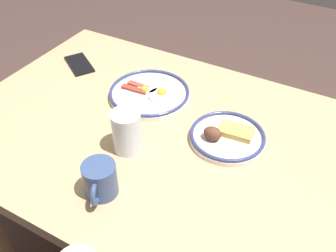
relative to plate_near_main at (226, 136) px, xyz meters
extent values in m
cube|color=tan|center=(0.09, 0.06, -0.04)|extent=(1.40, 0.83, 0.04)
cylinder|color=#977B59|center=(0.70, -0.26, -0.40)|extent=(0.06, 0.06, 0.69)
cylinder|color=silver|center=(0.00, 0.00, -0.01)|extent=(0.22, 0.22, 0.01)
torus|color=navy|center=(0.00, 0.00, 0.00)|extent=(0.21, 0.21, 0.01)
cube|color=tan|center=(-0.02, -0.02, 0.01)|extent=(0.10, 0.07, 0.02)
ellipsoid|color=brown|center=(0.03, 0.03, 0.02)|extent=(0.04, 0.03, 0.03)
ellipsoid|color=brown|center=(0.03, 0.02, 0.01)|extent=(0.04, 0.03, 0.03)
ellipsoid|color=brown|center=(0.03, 0.03, 0.02)|extent=(0.05, 0.04, 0.04)
cylinder|color=silver|center=(0.30, -0.08, -0.01)|extent=(0.26, 0.26, 0.01)
torus|color=navy|center=(0.30, -0.08, 0.00)|extent=(0.26, 0.26, 0.01)
cylinder|color=white|center=(0.26, -0.07, 0.00)|extent=(0.08, 0.08, 0.01)
sphere|color=yellow|center=(0.26, -0.08, 0.01)|extent=(0.03, 0.03, 0.03)
cylinder|color=white|center=(0.32, -0.09, 0.00)|extent=(0.07, 0.07, 0.01)
sphere|color=yellow|center=(0.32, -0.07, 0.01)|extent=(0.02, 0.02, 0.02)
cube|color=#9D4032|center=(0.35, -0.09, 0.00)|extent=(0.08, 0.02, 0.01)
cube|color=#A2362A|center=(0.35, -0.06, 0.00)|extent=(0.09, 0.03, 0.01)
cylinder|color=#334772|center=(0.19, 0.32, 0.03)|extent=(0.08, 0.08, 0.09)
torus|color=#334772|center=(0.18, 0.36, 0.03)|extent=(0.04, 0.06, 0.06)
cylinder|color=brown|center=(0.19, 0.32, 0.06)|extent=(0.07, 0.07, 0.01)
cylinder|color=silver|center=(0.22, 0.16, 0.05)|extent=(0.08, 0.08, 0.12)
cylinder|color=black|center=(0.22, 0.16, 0.03)|extent=(0.07, 0.07, 0.08)
cube|color=black|center=(0.63, -0.12, -0.01)|extent=(0.16, 0.14, 0.01)
camera|label=1|loc=(-0.24, 0.78, 0.72)|focal=40.55mm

